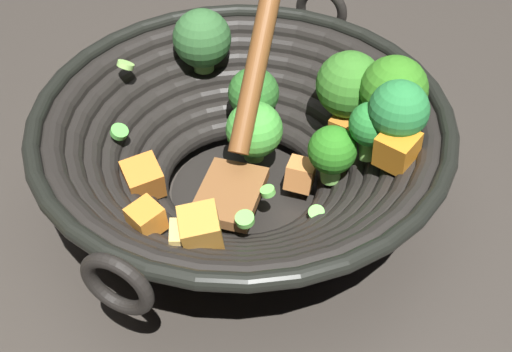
# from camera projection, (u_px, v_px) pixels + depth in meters

# --- Properties ---
(ground_plane) EXTENTS (4.00, 4.00, 0.00)m
(ground_plane) POSITION_uv_depth(u_px,v_px,m) (243.00, 198.00, 0.62)
(ground_plane) COLOR #332D28
(wok) EXTENTS (0.37, 0.35, 0.24)m
(wok) POSITION_uv_depth(u_px,v_px,m) (248.00, 141.00, 0.58)
(wok) COLOR black
(wok) RESTS_ON ground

